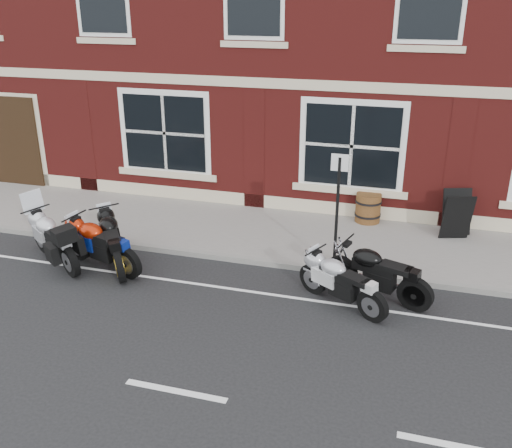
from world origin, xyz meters
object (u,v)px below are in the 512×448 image
object	(u,v)px
moto_naked_black	(376,270)
barrel_planter	(368,208)
moto_sport_red	(101,243)
moto_sport_black	(115,239)
moto_sport_silver	(342,280)
moto_touring_silver	(54,236)
parking_sign	(337,204)
a_board_sign	(457,215)

from	to	relation	value
moto_naked_black	barrel_planter	xyz separation A→B (m)	(-0.52, 3.62, -0.09)
moto_sport_red	moto_sport_black	bearing A→B (deg)	-23.54
moto_sport_red	moto_sport_silver	world-z (taller)	moto_sport_red
moto_touring_silver	moto_sport_black	xyz separation A→B (m)	(1.31, 0.27, -0.01)
moto_touring_silver	moto_naked_black	distance (m)	6.81
moto_touring_silver	parking_sign	distance (m)	6.08
moto_sport_red	moto_sport_black	size ratio (longest dim) A/B	1.11
moto_sport_silver	parking_sign	bearing A→B (deg)	45.17
moto_sport_silver	parking_sign	size ratio (longest dim) A/B	0.74
moto_sport_black	a_board_sign	world-z (taller)	a_board_sign
moto_sport_black	parking_sign	distance (m)	4.76
moto_sport_red	a_board_sign	size ratio (longest dim) A/B	1.93
moto_sport_silver	moto_naked_black	bearing A→B (deg)	-19.39
moto_naked_black	parking_sign	distance (m)	1.59
moto_sport_silver	barrel_planter	distance (m)	4.11
moto_naked_black	parking_sign	world-z (taller)	parking_sign
moto_naked_black	moto_touring_silver	bearing A→B (deg)	113.46
moto_sport_red	barrel_planter	bearing A→B (deg)	-33.96
barrel_planter	parking_sign	world-z (taller)	parking_sign
moto_sport_black	moto_naked_black	size ratio (longest dim) A/B	0.92
moto_sport_black	moto_sport_silver	size ratio (longest dim) A/B	1.08
moto_touring_silver	a_board_sign	bearing A→B (deg)	-32.76
parking_sign	a_board_sign	bearing A→B (deg)	43.84
a_board_sign	barrel_planter	distance (m)	2.13
moto_sport_silver	parking_sign	world-z (taller)	parking_sign
a_board_sign	parking_sign	bearing A→B (deg)	-154.59
moto_sport_black	moto_sport_silver	world-z (taller)	moto_sport_black
moto_naked_black	a_board_sign	distance (m)	3.56
moto_touring_silver	moto_naked_black	size ratio (longest dim) A/B	0.92
moto_touring_silver	barrel_planter	distance (m)	7.44
moto_sport_black	moto_sport_red	bearing A→B (deg)	-168.15
moto_sport_black	barrel_planter	distance (m)	6.21
moto_touring_silver	a_board_sign	xyz separation A→B (m)	(8.35, 3.57, 0.08)
moto_naked_black	moto_sport_silver	bearing A→B (deg)	149.83
moto_naked_black	parking_sign	bearing A→B (deg)	67.04
moto_sport_red	barrel_planter	distance (m)	6.51
moto_sport_red	moto_naked_black	world-z (taller)	moto_sport_red
a_board_sign	barrel_planter	world-z (taller)	a_board_sign
barrel_planter	parking_sign	bearing A→B (deg)	-98.32
moto_touring_silver	barrel_planter	bearing A→B (deg)	-23.45
moto_sport_silver	a_board_sign	xyz separation A→B (m)	(2.14, 3.69, 0.16)
a_board_sign	parking_sign	size ratio (longest dim) A/B	0.46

